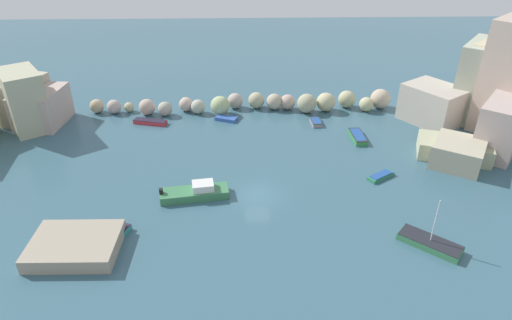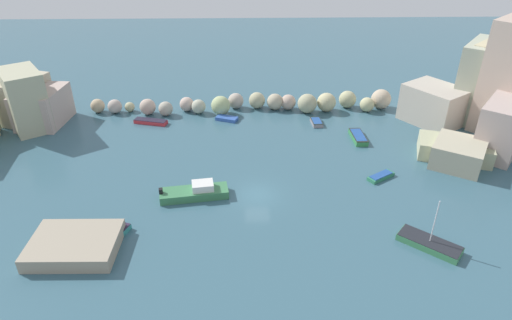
{
  "view_description": "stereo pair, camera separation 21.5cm",
  "coord_description": "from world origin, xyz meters",
  "px_view_note": "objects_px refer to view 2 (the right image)",
  "views": [
    {
      "loc": [
        -1.26,
        -36.94,
        25.3
      ],
      "look_at": [
        0.0,
        5.24,
        1.0
      ],
      "focal_mm": 31.24,
      "sensor_mm": 36.0,
      "label": 1
    },
    {
      "loc": [
        -1.05,
        -36.95,
        25.3
      ],
      "look_at": [
        0.0,
        5.24,
        1.0
      ],
      "focal_mm": 31.24,
      "sensor_mm": 36.0,
      "label": 2
    }
  ],
  "objects_px": {
    "stone_dock": "(75,245)",
    "moored_boat_0": "(227,119)",
    "moored_boat_7": "(358,137)",
    "moored_boat_5": "(429,243)",
    "moored_boat_2": "(381,176)",
    "moored_boat_4": "(196,192)",
    "moored_boat_1": "(317,122)",
    "moored_boat_6": "(110,240)",
    "moored_boat_3": "(151,122)"
  },
  "relations": [
    {
      "from": "moored_boat_5",
      "to": "moored_boat_7",
      "type": "relative_size",
      "value": 1.28
    },
    {
      "from": "moored_boat_0",
      "to": "moored_boat_2",
      "type": "relative_size",
      "value": 0.97
    },
    {
      "from": "moored_boat_1",
      "to": "moored_boat_3",
      "type": "xyz_separation_m",
      "value": [
        -21.99,
        0.75,
        -0.0
      ]
    },
    {
      "from": "moored_boat_1",
      "to": "moored_boat_3",
      "type": "distance_m",
      "value": 22.0
    },
    {
      "from": "stone_dock",
      "to": "moored_boat_2",
      "type": "relative_size",
      "value": 2.22
    },
    {
      "from": "moored_boat_0",
      "to": "moored_boat_4",
      "type": "bearing_deg",
      "value": -76.34
    },
    {
      "from": "moored_boat_2",
      "to": "moored_boat_3",
      "type": "xyz_separation_m",
      "value": [
        -26.92,
        14.29,
        0.05
      ]
    },
    {
      "from": "moored_boat_6",
      "to": "moored_boat_7",
      "type": "bearing_deg",
      "value": 147.69
    },
    {
      "from": "moored_boat_5",
      "to": "moored_boat_2",
      "type": "bearing_deg",
      "value": -43.75
    },
    {
      "from": "moored_boat_3",
      "to": "moored_boat_2",
      "type": "bearing_deg",
      "value": -13.55
    },
    {
      "from": "moored_boat_1",
      "to": "moored_boat_2",
      "type": "distance_m",
      "value": 14.41
    },
    {
      "from": "moored_boat_4",
      "to": "moored_boat_6",
      "type": "relative_size",
      "value": 1.49
    },
    {
      "from": "moored_boat_0",
      "to": "moored_boat_5",
      "type": "height_order",
      "value": "moored_boat_5"
    },
    {
      "from": "moored_boat_2",
      "to": "moored_boat_4",
      "type": "bearing_deg",
      "value": -24.29
    },
    {
      "from": "moored_boat_3",
      "to": "moored_boat_0",
      "type": "bearing_deg",
      "value": 18.97
    },
    {
      "from": "moored_boat_6",
      "to": "moored_boat_7",
      "type": "distance_m",
      "value": 31.79
    },
    {
      "from": "moored_boat_0",
      "to": "moored_boat_2",
      "type": "height_order",
      "value": "moored_boat_0"
    },
    {
      "from": "moored_boat_1",
      "to": "moored_boat_7",
      "type": "bearing_deg",
      "value": -138.95
    },
    {
      "from": "moored_boat_3",
      "to": "moored_boat_5",
      "type": "xyz_separation_m",
      "value": [
        28.08,
        -25.25,
        0.07
      ]
    },
    {
      "from": "stone_dock",
      "to": "moored_boat_3",
      "type": "xyz_separation_m",
      "value": [
        1.78,
        25.04,
        -0.36
      ]
    },
    {
      "from": "moored_boat_4",
      "to": "moored_boat_1",
      "type": "bearing_deg",
      "value": 40.29
    },
    {
      "from": "stone_dock",
      "to": "moored_boat_6",
      "type": "distance_m",
      "value": 2.85
    },
    {
      "from": "moored_boat_2",
      "to": "moored_boat_6",
      "type": "height_order",
      "value": "moored_boat_6"
    },
    {
      "from": "moored_boat_2",
      "to": "moored_boat_7",
      "type": "distance_m",
      "value": 9.03
    },
    {
      "from": "moored_boat_2",
      "to": "moored_boat_0",
      "type": "bearing_deg",
      "value": -74.92
    },
    {
      "from": "stone_dock",
      "to": "moored_boat_7",
      "type": "bearing_deg",
      "value": 34.94
    },
    {
      "from": "stone_dock",
      "to": "moored_boat_4",
      "type": "relative_size",
      "value": 1.03
    },
    {
      "from": "moored_boat_1",
      "to": "moored_boat_4",
      "type": "distance_m",
      "value": 21.94
    },
    {
      "from": "moored_boat_2",
      "to": "moored_boat_5",
      "type": "height_order",
      "value": "moored_boat_5"
    },
    {
      "from": "stone_dock",
      "to": "moored_boat_2",
      "type": "height_order",
      "value": "stone_dock"
    },
    {
      "from": "moored_boat_3",
      "to": "moored_boat_6",
      "type": "relative_size",
      "value": 0.98
    },
    {
      "from": "stone_dock",
      "to": "moored_boat_0",
      "type": "height_order",
      "value": "stone_dock"
    },
    {
      "from": "moored_boat_4",
      "to": "moored_boat_5",
      "type": "height_order",
      "value": "moored_boat_5"
    },
    {
      "from": "moored_boat_3",
      "to": "moored_boat_5",
      "type": "bearing_deg",
      "value": -27.55
    },
    {
      "from": "moored_boat_4",
      "to": "moored_boat_6",
      "type": "bearing_deg",
      "value": -143.48
    },
    {
      "from": "stone_dock",
      "to": "moored_boat_4",
      "type": "height_order",
      "value": "moored_boat_4"
    },
    {
      "from": "moored_boat_1",
      "to": "moored_boat_4",
      "type": "height_order",
      "value": "moored_boat_4"
    },
    {
      "from": "moored_boat_4",
      "to": "moored_boat_3",
      "type": "bearing_deg",
      "value": 105.04
    },
    {
      "from": "moored_boat_1",
      "to": "moored_boat_3",
      "type": "bearing_deg",
      "value": 84.04
    },
    {
      "from": "stone_dock",
      "to": "moored_boat_6",
      "type": "relative_size",
      "value": 1.54
    },
    {
      "from": "moored_boat_1",
      "to": "moored_boat_5",
      "type": "height_order",
      "value": "moored_boat_5"
    },
    {
      "from": "moored_boat_1",
      "to": "moored_boat_7",
      "type": "height_order",
      "value": "moored_boat_7"
    },
    {
      "from": "moored_boat_6",
      "to": "moored_boat_7",
      "type": "xyz_separation_m",
      "value": [
        25.67,
        18.75,
        0.06
      ]
    },
    {
      "from": "moored_boat_2",
      "to": "moored_boat_7",
      "type": "xyz_separation_m",
      "value": [
        -0.4,
        9.02,
        0.12
      ]
    },
    {
      "from": "moored_boat_0",
      "to": "moored_boat_4",
      "type": "xyz_separation_m",
      "value": [
        -2.51,
        -18.08,
        0.32
      ]
    },
    {
      "from": "moored_boat_4",
      "to": "moored_boat_5",
      "type": "distance_m",
      "value": 22.02
    },
    {
      "from": "stone_dock",
      "to": "moored_boat_7",
      "type": "distance_m",
      "value": 34.53
    },
    {
      "from": "stone_dock",
      "to": "moored_boat_5",
      "type": "relative_size",
      "value": 1.38
    },
    {
      "from": "moored_boat_3",
      "to": "stone_dock",
      "type": "bearing_deg",
      "value": -79.66
    },
    {
      "from": "moored_boat_1",
      "to": "moored_boat_6",
      "type": "height_order",
      "value": "moored_boat_6"
    }
  ]
}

